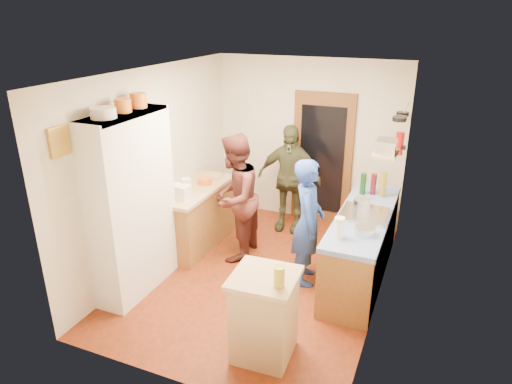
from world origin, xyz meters
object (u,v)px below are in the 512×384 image
Objects in this scene: person_back at (290,179)px; hutch_body at (132,206)px; right_counter_base at (362,247)px; person_left at (238,197)px; person_hob at (310,223)px; island_base at (264,318)px.

hutch_body is at bearing -121.25° from person_back.
person_left reaches higher than right_counter_base.
person_hob is at bearing 26.00° from hutch_body.
island_base is at bearing -15.75° from hutch_body.
person_left is at bearing -113.04° from person_back.
person_back reaches higher than right_counter_base.
person_left is at bearing 121.76° from island_base.
hutch_body reaches higher than person_left.
hutch_body is 1.25× the size of person_left.
person_hob is (-0.59, -0.37, 0.39)m from right_counter_base.
right_counter_base is at bearing 89.92° from person_left.
person_hob is at bearing -65.10° from person_back.
right_counter_base is 0.80m from person_hob.
person_back is at bearing 157.36° from person_left.
hutch_body is 2.57m from person_back.
hutch_body is at bearing 164.25° from island_base.
person_back is (-0.73, 1.33, 0.03)m from person_hob.
island_base is (1.89, -0.53, -0.67)m from hutch_body.
hutch_body reaches higher than person_back.
right_counter_base is 1.31× the size of person_back.
right_counter_base is at bearing -40.00° from person_back.
person_left is at bearing -176.84° from right_counter_base.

